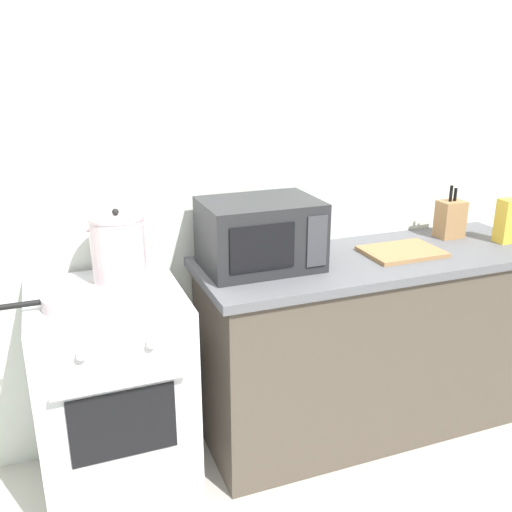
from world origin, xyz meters
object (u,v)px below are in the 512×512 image
Objects in this scene: frying_pan at (70,300)px; pasta_box at (506,221)px; stock_pot at (118,249)px; knife_block at (450,219)px; microwave at (260,234)px; cutting_board at (402,252)px; stove at (114,396)px.

frying_pan is 2.09m from pasta_box.
stock_pot is 1.67m from knife_block.
microwave is at bearing 10.67° from frying_pan.
knife_block is (1.89, 0.22, 0.07)m from frying_pan.
pasta_box is at bearing -4.87° from microwave.
pasta_box is at bearing -40.37° from knife_block.
frying_pan is 1.17× the size of cutting_board.
frying_pan is 1.51m from cutting_board.
pasta_box is at bearing -4.43° from stock_pot.
microwave is at bearing 173.54° from cutting_board.
knife_block is at bearing 20.24° from cutting_board.
cutting_board is 0.41m from knife_block.
stock_pot is (0.08, 0.12, 0.60)m from stove.
knife_block is (0.38, 0.14, 0.09)m from cutting_board.
frying_pan is 0.84m from microwave.
stock_pot is 1.15× the size of knife_block.
pasta_box is (0.20, -0.17, 0.01)m from knife_block.
stove is 1.84× the size of microwave.
frying_pan is at bearing -150.14° from stove.
stove is at bearing 29.86° from frying_pan.
stock_pot reaches higher than frying_pan.
microwave is 1.84× the size of knife_block.
stock_pot is 1.88m from pasta_box.
pasta_box reaches higher than stove.
stove is 2.04m from pasta_box.
stove is 0.92m from microwave.
stock_pot is at bearing 174.91° from cutting_board.
frying_pan reaches higher than cutting_board.
stove is 1.85m from knife_block.
pasta_box reaches higher than frying_pan.
stove is at bearing -125.61° from stock_pot.
stock_pot is 1.42× the size of pasta_box.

